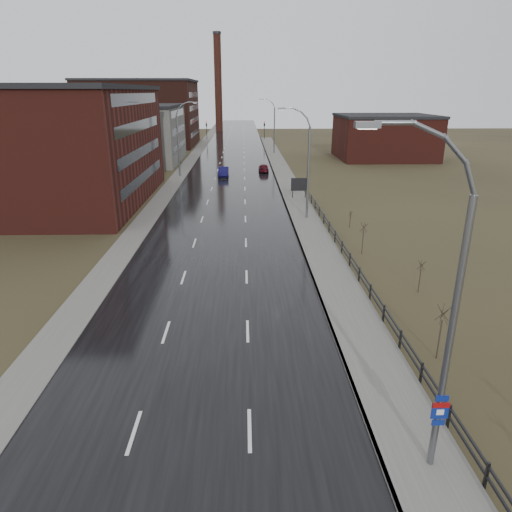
{
  "coord_description": "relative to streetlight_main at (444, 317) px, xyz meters",
  "views": [
    {
      "loc": [
        2.16,
        -10.78,
        12.82
      ],
      "look_at": [
        2.89,
        16.33,
        3.0
      ],
      "focal_mm": 32.0,
      "sensor_mm": 36.0,
      "label": 1
    }
  ],
  "objects": [
    {
      "name": "road",
      "position": [
        -8.47,
        58.0,
        -6.03
      ],
      "size": [
        14.0,
        300.0,
        0.06
      ],
      "primitive_type": "cube",
      "color": "black",
      "rests_on": "ground"
    },
    {
      "name": "sidewalk_right",
      "position": [
        0.13,
        33.0,
        -5.97
      ],
      "size": [
        3.2,
        180.0,
        0.18
      ],
      "primitive_type": "cube",
      "color": "#595651",
      "rests_on": "ground"
    },
    {
      "name": "curb_right",
      "position": [
        -1.39,
        33.0,
        -5.97
      ],
      "size": [
        0.16,
        180.0,
        0.18
      ],
      "primitive_type": "cube",
      "color": "slate",
      "rests_on": "ground"
    },
    {
      "name": "sidewalk_left",
      "position": [
        -16.67,
        58.0,
        -6.0
      ],
      "size": [
        2.4,
        260.0,
        0.12
      ],
      "primitive_type": "cube",
      "color": "#595651",
      "rests_on": "ground"
    },
    {
      "name": "warehouse_near",
      "position": [
        -29.46,
        43.0,
        0.7
      ],
      "size": [
        22.44,
        28.56,
        13.5
      ],
      "color": "#471914",
      "rests_on": "ground"
    },
    {
      "name": "warehouse_mid",
      "position": [
        -26.46,
        76.0,
        -0.8
      ],
      "size": [
        16.32,
        20.4,
        10.5
      ],
      "color": "slate",
      "rests_on": "ground"
    },
    {
      "name": "warehouse_far",
      "position": [
        -31.47,
        106.0,
        1.7
      ],
      "size": [
        26.52,
        24.48,
        15.5
      ],
      "color": "#331611",
      "rests_on": "ground"
    },
    {
      "name": "building_right",
      "position": [
        21.83,
        80.0,
        -1.8
      ],
      "size": [
        18.36,
        16.32,
        8.5
      ],
      "color": "#471914",
      "rests_on": "ground"
    },
    {
      "name": "smokestack",
      "position": [
        -14.47,
        148.0,
        9.44
      ],
      "size": [
        2.7,
        2.7,
        30.7
      ],
      "color": "#331611",
      "rests_on": "ground"
    },
    {
      "name": "streetlight_main",
      "position": [
        0.0,
        0.0,
        0.0
      ],
      "size": [
        3.91,
        0.29,
        12.11
      ],
      "color": "slate",
      "rests_on": "ground"
    },
    {
      "name": "streetlight_right_mid",
      "position": [
        0.03,
        34.0,
        -0.22
      ],
      "size": [
        3.36,
        0.28,
        11.35
      ],
      "color": "slate",
      "rests_on": "ground"
    },
    {
      "name": "streetlight_left",
      "position": [
        -16.17,
        60.0,
        -0.22
      ],
      "size": [
        3.36,
        0.28,
        11.35
      ],
      "color": "slate",
      "rests_on": "ground"
    },
    {
      "name": "streetlight_right_far",
      "position": [
        0.03,
        88.0,
        -0.22
      ],
      "size": [
        3.36,
        0.28,
        11.35
      ],
      "color": "slate",
      "rests_on": "ground"
    },
    {
      "name": "guardrail",
      "position": [
        1.83,
        16.32,
        -5.35
      ],
      "size": [
        0.1,
        53.05,
        1.1
      ],
      "color": "black",
      "rests_on": "ground"
    },
    {
      "name": "shrub_c",
      "position": [
        3.43,
        7.05,
        -4.49
      ],
      "size": [
        0.69,
        0.73,
        2.95
      ],
      "color": "#382D23",
      "rests_on": "ground"
    },
    {
      "name": "shrub_d",
      "position": [
        5.43,
        15.1,
        -4.85
      ],
      "size": [
        0.54,
        0.57,
        2.27
      ],
      "color": "#382D23",
      "rests_on": "ground"
    },
    {
      "name": "shrub_e",
      "position": [
        3.5,
        22.89,
        -4.63
      ],
      "size": [
        0.63,
        0.67,
        2.69
      ],
      "color": "#382D23",
      "rests_on": "ground"
    },
    {
      "name": "shrub_f",
      "position": [
        4.23,
        30.77,
        -5.18
      ],
      "size": [
        0.4,
        0.42,
        1.66
      ],
      "color": "#382D23",
      "rests_on": "ground"
    },
    {
      "name": "billboard",
      "position": [
        0.63,
        43.63,
        -4.29
      ],
      "size": [
        2.09,
        0.17,
        2.66
      ],
      "color": "black",
      "rests_on": "ground"
    },
    {
      "name": "traffic_light_left",
      "position": [
        -16.47,
        118.0,
        -1.46
      ],
      "size": [
        0.58,
        2.73,
        5.3
      ],
      "color": "black",
      "rests_on": "ground"
    },
    {
      "name": "traffic_light_right",
      "position": [
        -0.47,
        118.0,
        -1.46
      ],
      "size": [
        0.58,
        2.73,
        5.3
      ],
      "color": "black",
      "rests_on": "ground"
    },
    {
      "name": "car_near",
      "position": [
        -9.5,
        59.69,
        -5.31
      ],
      "size": [
        1.63,
        4.59,
        1.51
      ],
      "primitive_type": "imported",
      "rotation": [
        0.0,
        0.0,
        0.01
      ],
      "color": "#0E0C3F",
      "rests_on": "ground"
    },
    {
      "name": "car_far",
      "position": [
        -2.97,
        63.87,
        -5.37
      ],
      "size": [
        1.64,
        4.07,
        1.38
      ],
      "primitive_type": "imported",
      "rotation": [
        0.0,
        0.0,
        3.14
      ],
      "color": "#420B14",
      "rests_on": "ground"
    }
  ]
}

